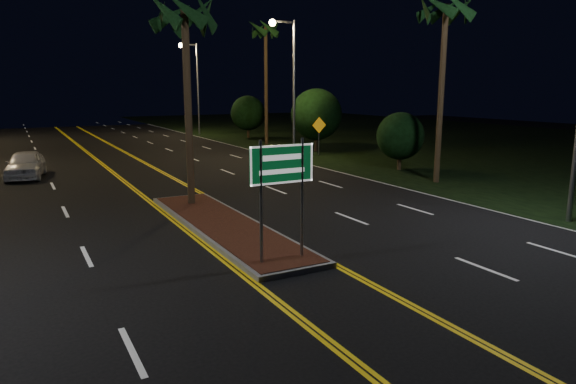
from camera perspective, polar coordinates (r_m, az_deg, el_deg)
ground at (r=11.56m, az=5.95°, el=-12.09°), size 120.00×120.00×0.00m
grass_right at (r=49.57m, az=18.56°, el=5.51°), size 40.00×110.00×0.01m
median_island at (r=17.44m, az=-7.10°, el=-3.68°), size 2.25×10.25×0.17m
highway_sign at (r=13.19m, az=-0.68°, el=1.83°), size 1.80×0.08×3.20m
streetlight_right_mid at (r=34.96m, az=0.11°, el=13.15°), size 1.91×0.44×9.00m
streetlight_right_far at (r=53.40m, az=-10.41°, el=12.37°), size 1.91×0.44×9.00m
palm_median at (r=20.32m, az=-11.43°, el=18.77°), size 2.40×2.40×8.30m
palm_right_near at (r=26.59m, az=17.15°, el=18.75°), size 2.40×2.40×9.30m
palm_right_far at (r=43.30m, az=-2.50°, el=17.43°), size 2.40×2.40×10.30m
shrub_near at (r=30.08m, az=12.37°, el=6.09°), size 2.70×2.70×3.30m
shrub_mid at (r=38.42m, az=3.17°, el=8.61°), size 3.78×3.78×4.62m
shrub_far at (r=48.98m, az=-4.47°, el=8.73°), size 3.24×3.24×3.96m
car_near at (r=30.17m, az=-27.17°, el=2.98°), size 2.93×5.26×1.66m
warning_sign at (r=36.24m, az=3.47°, el=6.87°), size 1.11×0.08×2.65m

